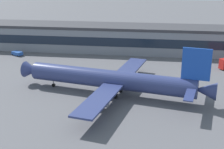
# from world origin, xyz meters

# --- Properties ---
(ground_plane) EXTENTS (600.00, 600.00, 0.00)m
(ground_plane) POSITION_xyz_m (0.00, 0.00, 0.00)
(ground_plane) COLOR #56565B
(terminal_building) EXTENTS (203.24, 17.31, 11.81)m
(terminal_building) POSITION_xyz_m (0.00, 53.80, 5.92)
(terminal_building) COLOR gray
(terminal_building) RESTS_ON ground_plane
(airliner) EXTENTS (59.99, 51.66, 16.40)m
(airliner) POSITION_xyz_m (4.13, 0.63, 4.84)
(airliner) COLOR navy
(airliner) RESTS_ON ground_plane
(pushback_tractor) EXTENTS (5.46, 4.55, 1.75)m
(pushback_tractor) POSITION_xyz_m (-43.34, 39.00, 1.05)
(pushback_tractor) COLOR #2651A5
(pushback_tractor) RESTS_ON ground_plane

